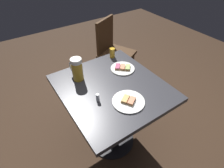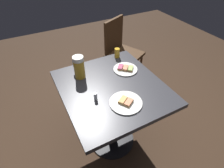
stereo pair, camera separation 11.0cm
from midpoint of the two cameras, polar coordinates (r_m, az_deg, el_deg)
ground_plane at (r=1.92m, az=1.72°, el=-17.27°), size 6.00×6.00×0.00m
cafe_table at (r=1.47m, az=2.16°, el=-5.02°), size 0.83×0.76×0.73m
plate_near at (r=1.54m, az=6.37°, el=4.79°), size 0.21×0.21×0.03m
plate_far at (r=1.24m, az=6.96°, el=-5.94°), size 0.23×0.23×0.03m
beer_mug at (r=1.42m, az=-8.39°, el=5.31°), size 0.15×0.09×0.19m
beer_glass_small at (r=1.68m, az=3.54°, el=9.82°), size 0.05×0.05×0.09m
salt_shaker at (r=1.24m, az=-2.76°, el=-4.05°), size 0.02×0.02×0.06m
cafe_chair at (r=2.27m, az=4.15°, el=10.89°), size 0.51×0.51×0.88m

